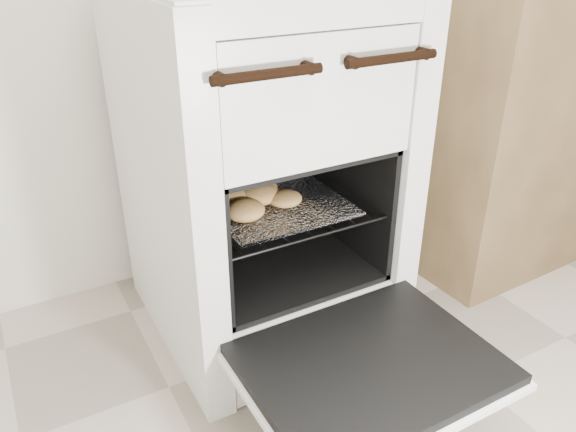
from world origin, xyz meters
name	(u,v)px	position (x,y,z in m)	size (l,w,h in m)	color
stove	(261,177)	(0.00, 1.18, 0.43)	(0.57, 0.64, 0.88)	silver
oven_door	(370,366)	(0.00, 0.70, 0.19)	(0.52, 0.40, 0.04)	black
oven_rack	(273,204)	(0.00, 1.12, 0.38)	(0.42, 0.40, 0.01)	black
foil_sheet	(277,205)	(0.00, 1.10, 0.39)	(0.33, 0.29, 0.01)	white
baked_rolls	(252,197)	(-0.06, 1.12, 0.41)	(0.25, 0.22, 0.05)	tan
counter	(515,108)	(0.98, 1.24, 0.45)	(0.91, 0.61, 0.91)	brown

